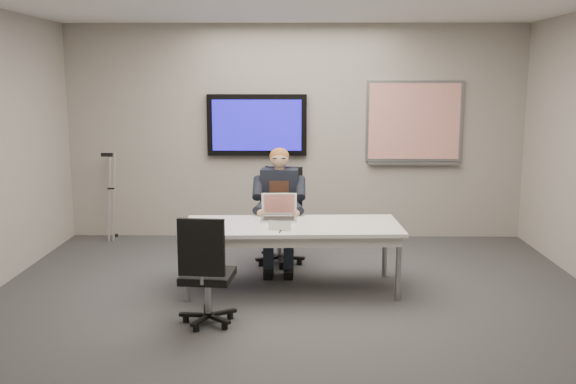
{
  "coord_description": "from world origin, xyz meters",
  "views": [
    {
      "loc": [
        0.03,
        -5.44,
        2.09
      ],
      "look_at": [
        -0.06,
        0.91,
        0.97
      ],
      "focal_mm": 40.0,
      "sensor_mm": 36.0,
      "label": 1
    }
  ],
  "objects_px": {
    "conference_table": "(292,232)",
    "office_chair_near": "(207,291)",
    "laptop": "(279,213)",
    "seated_person": "(279,222)",
    "office_chair_far": "(281,234)"
  },
  "relations": [
    {
      "from": "conference_table",
      "to": "laptop",
      "type": "relative_size",
      "value": 5.92
    },
    {
      "from": "office_chair_far",
      "to": "laptop",
      "type": "distance_m",
      "value": 0.78
    },
    {
      "from": "office_chair_near",
      "to": "laptop",
      "type": "relative_size",
      "value": 2.63
    },
    {
      "from": "office_chair_far",
      "to": "laptop",
      "type": "height_order",
      "value": "office_chair_far"
    },
    {
      "from": "conference_table",
      "to": "laptop",
      "type": "height_order",
      "value": "laptop"
    },
    {
      "from": "conference_table",
      "to": "office_chair_near",
      "type": "relative_size",
      "value": 2.25
    },
    {
      "from": "conference_table",
      "to": "seated_person",
      "type": "relative_size",
      "value": 1.63
    },
    {
      "from": "office_chair_near",
      "to": "laptop",
      "type": "bearing_deg",
      "value": -109.67
    },
    {
      "from": "office_chair_near",
      "to": "laptop",
      "type": "height_order",
      "value": "office_chair_near"
    },
    {
      "from": "seated_person",
      "to": "laptop",
      "type": "bearing_deg",
      "value": -85.28
    },
    {
      "from": "conference_table",
      "to": "office_chair_near",
      "type": "bearing_deg",
      "value": -127.89
    },
    {
      "from": "office_chair_near",
      "to": "seated_person",
      "type": "distance_m",
      "value": 1.78
    },
    {
      "from": "laptop",
      "to": "conference_table",
      "type": "bearing_deg",
      "value": -62.44
    },
    {
      "from": "office_chair_far",
      "to": "office_chair_near",
      "type": "xyz_separation_m",
      "value": [
        -0.58,
        -1.92,
        -0.04
      ]
    },
    {
      "from": "office_chair_far",
      "to": "seated_person",
      "type": "bearing_deg",
      "value": -81.38
    }
  ]
}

